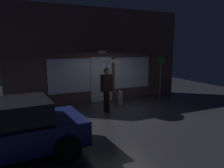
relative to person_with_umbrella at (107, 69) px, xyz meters
name	(u,v)px	position (x,y,z in m)	size (l,w,h in m)	color
ground_plane	(121,113)	(0.49, -0.36, -1.81)	(18.00, 18.00, 0.00)	#2D2D33
building_facade	(100,56)	(0.49, 1.98, 0.44)	(8.83, 0.48, 4.55)	brown
person_with_umbrella	(107,69)	(0.00, 0.00, 0.00)	(1.21, 1.21, 2.27)	black
parked_car	(3,131)	(-3.75, -2.56, -1.08)	(3.95, 2.12, 1.42)	navy
street_sign_post	(161,74)	(3.47, 1.02, -0.52)	(0.40, 0.07, 2.27)	#595B60
sidewalk_bollard	(120,98)	(1.04, 0.82, -1.49)	(0.23, 0.23, 0.64)	#B2A899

